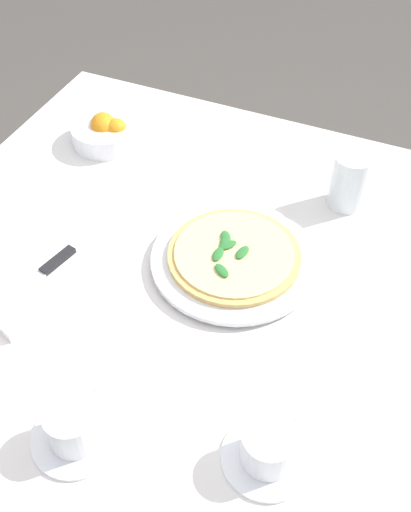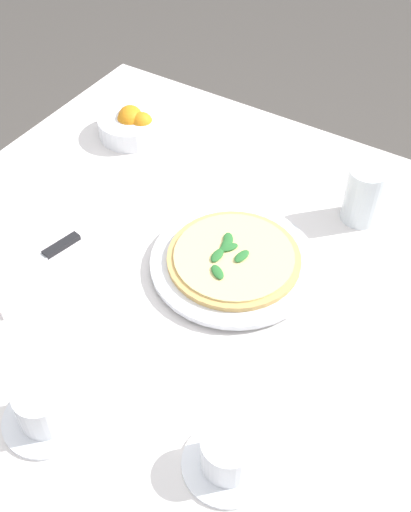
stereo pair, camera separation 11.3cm
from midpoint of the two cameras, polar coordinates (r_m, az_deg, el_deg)
ground_plane at (r=1.77m, az=0.18°, el=-17.40°), size 8.00×8.00×0.00m
dining_table at (r=1.26m, az=0.25°, el=-4.94°), size 1.04×1.04×0.75m
pizza_plate at (r=1.14m, az=5.43°, el=-0.77°), size 0.30×0.30×0.02m
pizza at (r=1.13m, az=5.46°, el=-0.28°), size 0.24×0.24×0.02m
coffee_cup_near_left at (r=0.95m, az=-11.15°, el=-13.60°), size 0.13×0.13×0.07m
coffee_cup_near_right at (r=0.90m, az=5.87°, el=-17.69°), size 0.13×0.13×0.07m
water_glass_back_corner at (r=1.25m, az=16.69°, el=5.01°), size 0.07×0.07×0.12m
napkin_folded at (r=1.16m, az=-12.01°, el=-0.89°), size 0.25×0.19×0.02m
dinner_knife at (r=1.15m, az=-12.22°, el=-0.49°), size 0.19×0.06×0.01m
citrus_bowl at (r=1.44m, az=-4.41°, el=11.77°), size 0.15×0.15×0.07m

